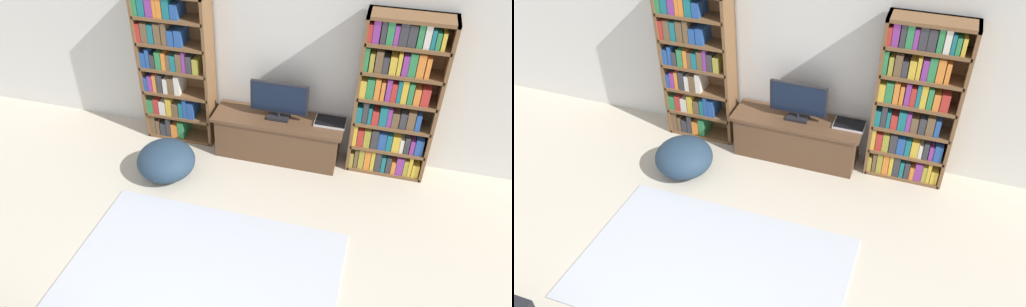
% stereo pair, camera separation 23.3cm
% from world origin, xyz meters
% --- Properties ---
extents(wall_back, '(8.80, 0.06, 2.60)m').
position_xyz_m(wall_back, '(0.00, 4.23, 1.30)').
color(wall_back, silver).
rests_on(wall_back, ground_plane).
extents(bookshelf_left, '(0.83, 0.30, 1.81)m').
position_xyz_m(bookshelf_left, '(-1.27, 4.05, 0.92)').
color(bookshelf_left, brown).
rests_on(bookshelf_left, ground_plane).
extents(bookshelf_right, '(0.83, 0.30, 1.81)m').
position_xyz_m(bookshelf_right, '(1.20, 4.04, 0.90)').
color(bookshelf_right, brown).
rests_on(bookshelf_right, ground_plane).
extents(tv_stand, '(1.47, 0.45, 0.51)m').
position_xyz_m(tv_stand, '(0.00, 3.94, 0.26)').
color(tv_stand, brown).
rests_on(tv_stand, ground_plane).
extents(television, '(0.64, 0.16, 0.44)m').
position_xyz_m(television, '(0.00, 3.96, 0.74)').
color(television, black).
rests_on(television, tv_stand).
extents(laptop, '(0.34, 0.23, 0.03)m').
position_xyz_m(laptop, '(0.57, 4.02, 0.52)').
color(laptop, silver).
rests_on(laptop, tv_stand).
extents(area_rug, '(2.42, 1.54, 0.02)m').
position_xyz_m(area_rug, '(-0.23, 2.10, 0.01)').
color(area_rug, '#B2B7C1').
rests_on(area_rug, ground_plane).
extents(beanbag_ottoman, '(0.64, 0.64, 0.40)m').
position_xyz_m(beanbag_ottoman, '(-1.09, 3.26, 0.20)').
color(beanbag_ottoman, '#23384C').
rests_on(beanbag_ottoman, ground_plane).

